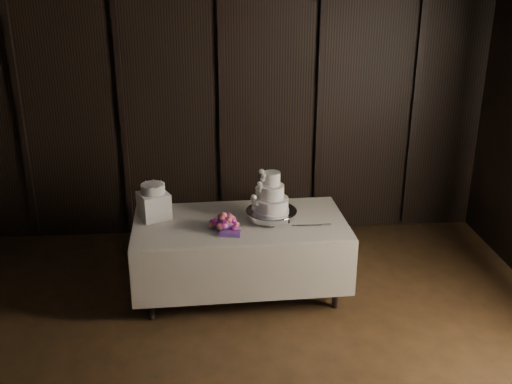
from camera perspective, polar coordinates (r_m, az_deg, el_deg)
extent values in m
cube|color=black|center=(6.78, -3.29, 8.03)|extent=(6.04, 0.04, 3.04)
cube|color=beige|center=(5.61, -1.53, -2.85)|extent=(2.02, 1.10, 0.01)
cube|color=white|center=(5.79, -1.49, -6.47)|extent=(1.86, 0.98, 0.71)
cylinder|color=silver|center=(5.63, 1.47, -2.20)|extent=(0.59, 0.59, 0.09)
cylinder|color=white|center=(5.59, 1.48, -1.18)|extent=(0.32, 0.32, 0.13)
cylinder|color=white|center=(5.55, 1.49, 0.04)|extent=(0.23, 0.23, 0.13)
cylinder|color=white|center=(5.50, 1.50, 1.28)|extent=(0.16, 0.16, 0.13)
cube|color=white|center=(5.72, -9.69, -1.28)|extent=(0.35, 0.35, 0.25)
cylinder|color=white|center=(5.66, -9.79, 0.31)|extent=(0.23, 0.23, 0.09)
cube|color=silver|center=(5.53, 4.81, -3.19)|extent=(0.37, 0.04, 0.01)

